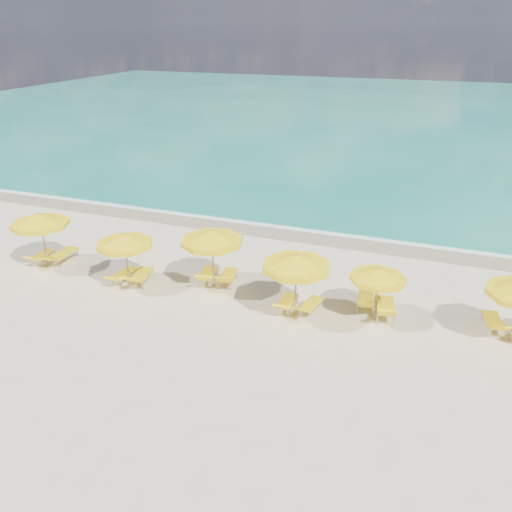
% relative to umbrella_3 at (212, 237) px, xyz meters
% --- Properties ---
extents(ground_plane, '(120.00, 120.00, 0.00)m').
position_rel_umbrella_3_xyz_m(ground_plane, '(1.53, -0.50, -2.23)').
color(ground_plane, beige).
extents(ocean, '(120.00, 80.00, 0.30)m').
position_rel_umbrella_3_xyz_m(ocean, '(1.53, 47.50, -2.23)').
color(ocean, '#157963').
rests_on(ocean, ground).
extents(wet_sand_band, '(120.00, 2.60, 0.01)m').
position_rel_umbrella_3_xyz_m(wet_sand_band, '(1.53, 6.90, -2.23)').
color(wet_sand_band, tan).
rests_on(wet_sand_band, ground).
extents(foam_line, '(120.00, 1.20, 0.03)m').
position_rel_umbrella_3_xyz_m(foam_line, '(1.53, 7.70, -2.23)').
color(foam_line, white).
rests_on(foam_line, ground).
extents(whitecap_near, '(14.00, 0.36, 0.05)m').
position_rel_umbrella_3_xyz_m(whitecap_near, '(-4.47, 16.50, -2.23)').
color(whitecap_near, white).
rests_on(whitecap_near, ground).
extents(whitecap_far, '(18.00, 0.30, 0.05)m').
position_rel_umbrella_3_xyz_m(whitecap_far, '(9.53, 23.50, -2.23)').
color(whitecap_far, white).
rests_on(whitecap_far, ground).
extents(umbrella_1, '(2.54, 2.54, 2.56)m').
position_rel_umbrella_3_xyz_m(umbrella_1, '(-7.99, -0.70, -0.04)').
color(umbrella_1, tan).
rests_on(umbrella_1, ground).
extents(umbrella_2, '(2.57, 2.57, 2.37)m').
position_rel_umbrella_3_xyz_m(umbrella_2, '(-3.43, -1.08, -0.21)').
color(umbrella_2, tan).
rests_on(umbrella_2, ground).
extents(umbrella_3, '(2.97, 2.97, 2.62)m').
position_rel_umbrella_3_xyz_m(umbrella_3, '(0.00, 0.00, 0.00)').
color(umbrella_3, tan).
rests_on(umbrella_3, ground).
extents(umbrella_4, '(2.98, 2.98, 2.61)m').
position_rel_umbrella_3_xyz_m(umbrella_4, '(3.84, -1.08, -0.01)').
color(umbrella_4, tan).
rests_on(umbrella_4, ground).
extents(umbrella_5, '(2.37, 2.37, 2.11)m').
position_rel_umbrella_3_xyz_m(umbrella_5, '(6.69, -0.25, -0.43)').
color(umbrella_5, tan).
rests_on(umbrella_5, ground).
extents(lounger_1_left, '(0.74, 1.69, 0.72)m').
position_rel_umbrella_3_xyz_m(lounger_1_left, '(-8.43, -0.52, -2.03)').
color(lounger_1_left, '#A5A8AD').
rests_on(lounger_1_left, ground).
extents(lounger_1_right, '(0.67, 1.96, 0.70)m').
position_rel_umbrella_3_xyz_m(lounger_1_right, '(-7.57, -0.14, -2.00)').
color(lounger_1_right, '#A5A8AD').
rests_on(lounger_1_right, ground).
extents(lounger_2_left, '(0.77, 1.78, 0.64)m').
position_rel_umbrella_3_xyz_m(lounger_2_left, '(-3.79, -0.84, -2.03)').
color(lounger_2_left, '#A5A8AD').
rests_on(lounger_2_left, ground).
extents(lounger_2_right, '(0.93, 1.91, 0.83)m').
position_rel_umbrella_3_xyz_m(lounger_2_right, '(-2.99, -0.81, -2.00)').
color(lounger_2_right, '#A5A8AD').
rests_on(lounger_2_right, ground).
extents(lounger_3_left, '(0.94, 1.85, 0.85)m').
position_rel_umbrella_3_xyz_m(lounger_3_left, '(-0.40, 0.23, -2.01)').
color(lounger_3_left, '#A5A8AD').
rests_on(lounger_3_left, ground).
extents(lounger_3_right, '(0.85, 1.85, 0.87)m').
position_rel_umbrella_3_xyz_m(lounger_3_right, '(0.48, 0.39, -2.00)').
color(lounger_3_right, '#A5A8AD').
rests_on(lounger_3_right, ground).
extents(lounger_4_left, '(0.60, 1.69, 0.76)m').
position_rel_umbrella_3_xyz_m(lounger_4_left, '(3.44, -0.81, -2.02)').
color(lounger_4_left, '#A5A8AD').
rests_on(lounger_4_left, ground).
extents(lounger_4_right, '(0.87, 1.75, 0.65)m').
position_rel_umbrella_3_xyz_m(lounger_4_right, '(4.35, -0.65, -2.03)').
color(lounger_4_right, '#A5A8AD').
rests_on(lounger_4_right, ground).
extents(lounger_5_left, '(0.83, 1.89, 0.91)m').
position_rel_umbrella_3_xyz_m(lounger_5_left, '(6.29, 0.35, -1.99)').
color(lounger_5_left, '#A5A8AD').
rests_on(lounger_5_left, ground).
extents(lounger_5_right, '(0.92, 2.00, 0.94)m').
position_rel_umbrella_3_xyz_m(lounger_5_right, '(7.07, -0.02, -1.98)').
color(lounger_5_right, '#A5A8AD').
rests_on(lounger_5_right, ground).
extents(lounger_6_left, '(0.85, 1.77, 0.80)m').
position_rel_umbrella_3_xyz_m(lounger_6_left, '(10.86, 0.35, -2.02)').
color(lounger_6_left, '#A5A8AD').
rests_on(lounger_6_left, ground).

